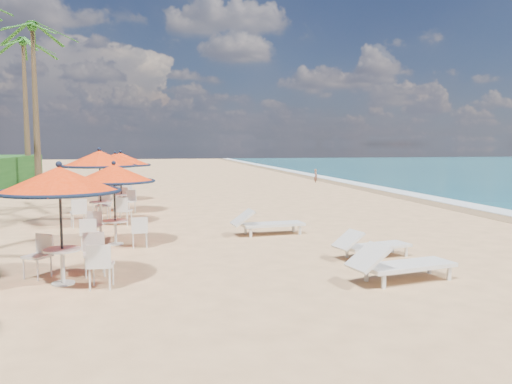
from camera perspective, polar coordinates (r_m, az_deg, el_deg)
ground at (r=10.65m, az=9.49°, el=-8.66°), size 160.00×160.00×0.00m
foam_strip at (r=23.72m, az=21.78°, el=-1.18°), size 1.20×140.00×0.04m
wetsand_band at (r=23.24m, az=19.93°, el=-1.25°), size 1.40×140.00×0.02m
station_0 at (r=9.82m, az=-21.25°, el=-0.26°), size 2.19×2.19×2.29m
station_1 at (r=13.25m, az=-16.04°, el=0.93°), size 2.08×2.08×2.17m
station_2 at (r=16.94m, az=-17.41°, el=2.64°), size 2.39×2.48×2.49m
station_3 at (r=19.70m, az=-15.30°, el=2.80°), size 2.27×2.27×2.37m
station_4 at (r=23.96m, az=-15.72°, el=3.05°), size 2.17×2.17×2.27m
lounger_near at (r=9.83m, az=15.98°, el=-7.86°), size 2.21×1.03×0.76m
lounger_mid at (r=11.72m, az=12.89°, el=-5.87°), size 1.93×0.96×0.66m
lounger_far at (r=14.30m, az=1.09°, el=-3.53°), size 2.14×0.84×0.75m
palm_6 at (r=33.69m, az=-24.17°, el=15.91°), size 5.00×5.00×9.79m
palm_7 at (r=38.85m, az=-25.06°, el=14.44°), size 5.00×5.00×9.81m
person at (r=33.96m, az=6.85°, el=1.90°), size 0.24×0.36×0.98m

